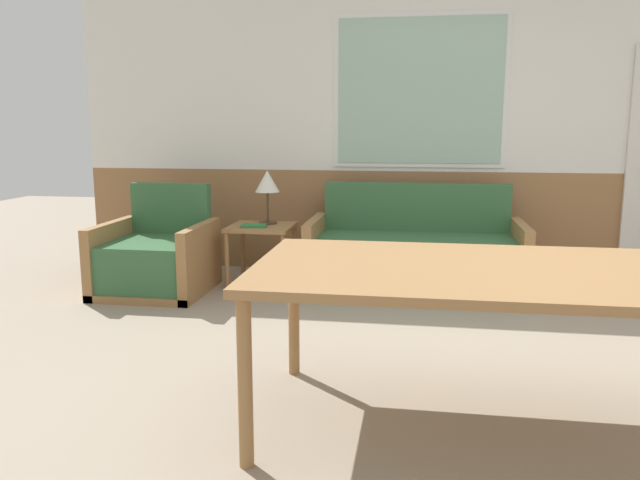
# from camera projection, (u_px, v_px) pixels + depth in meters

# --- Properties ---
(ground_plane) EXTENTS (16.00, 16.00, 0.00)m
(ground_plane) POSITION_uv_depth(u_px,v_px,m) (491.00, 390.00, 3.26)
(ground_plane) COLOR gray
(wall_back) EXTENTS (7.20, 0.09, 2.70)m
(wall_back) POSITION_uv_depth(u_px,v_px,m) (464.00, 125.00, 5.56)
(wall_back) COLOR #996B42
(wall_back) RESTS_ON ground_plane
(couch) EXTENTS (1.77, 0.82, 0.86)m
(couch) POSITION_uv_depth(u_px,v_px,m) (415.00, 258.00, 5.23)
(couch) COLOR #9E7042
(couch) RESTS_ON ground_plane
(armchair) EXTENTS (0.85, 0.84, 0.87)m
(armchair) POSITION_uv_depth(u_px,v_px,m) (157.00, 260.00, 5.16)
(armchair) COLOR #9E7042
(armchair) RESTS_ON ground_plane
(side_table) EXTENTS (0.54, 0.54, 0.51)m
(side_table) POSITION_uv_depth(u_px,v_px,m) (262.00, 235.00, 5.38)
(side_table) COLOR #9E7042
(side_table) RESTS_ON ground_plane
(table_lamp) EXTENTS (0.21, 0.21, 0.47)m
(table_lamp) POSITION_uv_depth(u_px,v_px,m) (267.00, 184.00, 5.39)
(table_lamp) COLOR #4C3823
(table_lamp) RESTS_ON side_table
(book_stack) EXTENTS (0.22, 0.16, 0.02)m
(book_stack) POSITION_uv_depth(u_px,v_px,m) (254.00, 226.00, 5.28)
(book_stack) COLOR #2D7F3D
(book_stack) RESTS_ON side_table
(dining_table) EXTENTS (2.17, 1.10, 0.75)m
(dining_table) POSITION_uv_depth(u_px,v_px,m) (501.00, 280.00, 2.72)
(dining_table) COLOR #9E7042
(dining_table) RESTS_ON ground_plane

